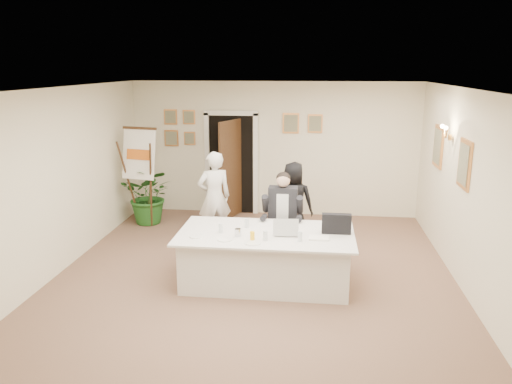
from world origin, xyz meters
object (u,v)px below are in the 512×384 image
Objects in this scene: potted_palm at (150,196)px; laptop at (286,224)px; standing_woman at (293,202)px; oj_glass at (252,236)px; laptop_bag at (336,224)px; steel_jug at (238,232)px; conference_table at (266,257)px; flip_chart at (143,182)px; standing_man at (214,197)px; paper_stack at (319,238)px; seated_man at (283,216)px.

potted_palm is 3.09× the size of laptop.
standing_woman reaches higher than oj_glass.
steel_jug is at bearing -168.56° from laptop_bag.
laptop is (0.29, -0.01, 0.52)m from conference_table.
standing_man is (1.55, -0.69, -0.07)m from flip_chart.
laptop_bag reaches higher than conference_table.
steel_jug is at bearing 84.52° from standing_man.
flip_chart is 4.25m from paper_stack.
flip_chart is at bearing 138.14° from conference_table.
laptop_bag is at bearing 116.41° from standing_man.
laptop is 1.34× the size of paper_stack.
laptop is at bearing -39.03° from flip_chart.
laptop_bag is 0.39m from paper_stack.
seated_man is at bearing 75.80° from oj_glass.
conference_table is at bearing -44.79° from potted_palm.
standing_man reaches higher than standing_woman.
paper_stack is (1.85, -1.86, -0.04)m from standing_man.
seated_man is (0.18, 0.94, 0.35)m from conference_table.
conference_table is 2.05m from standing_man.
standing_man is at bearing 154.53° from seated_man.
seated_man is 1.20m from laptop_bag.
paper_stack is at bearing -132.63° from laptop_bag.
paper_stack is (3.40, -2.55, -0.11)m from flip_chart.
flip_chart reaches higher than potted_palm.
standing_man is at bearing 134.88° from paper_stack.
standing_woman is 5.27× the size of paper_stack.
potted_palm is 4.40m from laptop_bag.
steel_jug reaches higher than conference_table.
steel_jug is (-0.68, -2.08, 0.10)m from standing_woman.
conference_table is 6.09× the size of laptop_bag.
seated_man is 1.29× the size of potted_palm.
flip_chart is at bearing -50.33° from standing_man.
potted_palm is 4.14× the size of paper_stack.
standing_woman is at bearing 80.77° from conference_table.
standing_man is 2.25m from oj_glass.
paper_stack is 2.13× the size of oj_glass.
oj_glass is at bearing 82.65° from standing_woman.
standing_man is 2.19m from laptop.
paper_stack is (-0.24, -0.27, -0.13)m from laptop_bag.
steel_jug is at bearing 75.99° from standing_woman.
conference_table is 1.70× the size of seated_man.
steel_jug is (-0.55, -1.14, 0.09)m from seated_man.
standing_woman is 3.52× the size of laptop_bag.
potted_palm reaches higher than steel_jug.
oj_glass is 0.28m from steel_jug.
flip_chart is 1.33× the size of standing_woman.
conference_table is at bearing -41.86° from flip_chart.
laptop is 2.86× the size of oj_glass.
standing_man reaches higher than laptop.
conference_table is at bearing -95.89° from seated_man.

